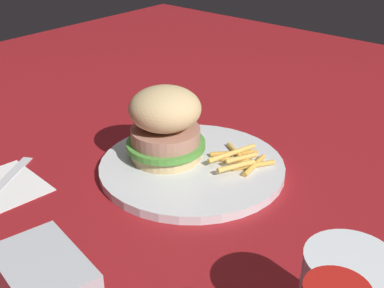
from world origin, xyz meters
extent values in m
plane|color=maroon|center=(0.00, 0.00, 0.00)|extent=(1.60, 1.60, 0.00)
cylinder|color=silver|center=(0.01, -0.02, 0.01)|extent=(0.26, 0.26, 0.01)
cylinder|color=tan|center=(0.05, -0.01, 0.02)|extent=(0.10, 0.10, 0.02)
cylinder|color=#4C9338|center=(0.05, -0.01, 0.03)|extent=(0.11, 0.11, 0.01)
cylinder|color=tan|center=(0.05, -0.01, 0.05)|extent=(0.10, 0.10, 0.02)
ellipsoid|color=tan|center=(0.05, -0.01, 0.09)|extent=(0.10, 0.10, 0.06)
cylinder|color=gold|center=(-0.02, -0.07, 0.02)|extent=(0.05, 0.05, 0.01)
cylinder|color=#E5B251|center=(-0.02, -0.08, 0.02)|extent=(0.04, 0.03, 0.01)
cylinder|color=#E5B251|center=(-0.03, -0.06, 0.02)|extent=(0.05, 0.03, 0.01)
cylinder|color=gold|center=(-0.06, -0.06, 0.02)|extent=(0.02, 0.06, 0.01)
cylinder|color=gold|center=(-0.06, -0.06, 0.02)|extent=(0.04, 0.06, 0.01)
cylinder|color=#E5B251|center=(-0.05, -0.06, 0.02)|extent=(0.03, 0.05, 0.01)
cylinder|color=#E5B251|center=(-0.03, -0.06, 0.02)|extent=(0.03, 0.08, 0.01)
cylinder|color=#E5B251|center=(-0.05, -0.04, 0.02)|extent=(0.03, 0.05, 0.01)
cube|color=silver|center=(0.19, 0.16, 0.00)|extent=(0.07, 0.10, 0.00)
camera|label=1|loc=(-0.39, 0.45, 0.36)|focal=47.87mm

